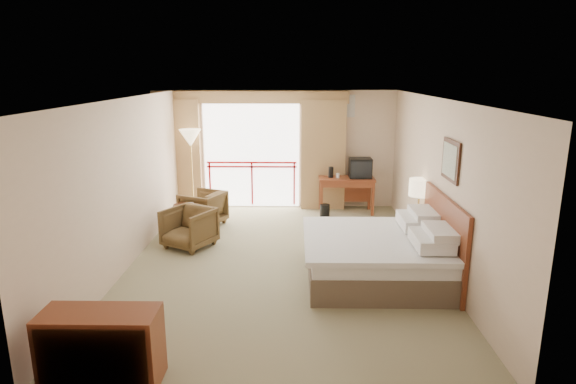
{
  "coord_description": "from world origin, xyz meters",
  "views": [
    {
      "loc": [
        0.22,
        -7.51,
        3.1
      ],
      "look_at": [
        0.09,
        0.4,
        1.12
      ],
      "focal_mm": 30.0,
      "sensor_mm": 36.0,
      "label": 1
    }
  ],
  "objects_px": {
    "nightstand": "(417,232)",
    "table_lamp": "(420,188)",
    "armchair_near": "(190,247)",
    "tv": "(360,168)",
    "armchair_far": "(204,225)",
    "side_table": "(187,214)",
    "wastebasket": "(325,210)",
    "dresser": "(101,348)",
    "floor_lamp": "(190,141)",
    "bed": "(379,255)",
    "desk": "(346,185)"
  },
  "relations": [
    {
      "from": "nightstand",
      "to": "table_lamp",
      "type": "distance_m",
      "value": 0.81
    },
    {
      "from": "table_lamp",
      "to": "armchair_near",
      "type": "height_order",
      "value": "table_lamp"
    },
    {
      "from": "tv",
      "to": "armchair_far",
      "type": "bearing_deg",
      "value": -152.43
    },
    {
      "from": "side_table",
      "to": "nightstand",
      "type": "bearing_deg",
      "value": -10.33
    },
    {
      "from": "wastebasket",
      "to": "dresser",
      "type": "height_order",
      "value": "dresser"
    },
    {
      "from": "nightstand",
      "to": "table_lamp",
      "type": "xyz_separation_m",
      "value": [
        -0.0,
        0.05,
        0.8
      ]
    },
    {
      "from": "wastebasket",
      "to": "floor_lamp",
      "type": "bearing_deg",
      "value": 174.0
    },
    {
      "from": "table_lamp",
      "to": "tv",
      "type": "height_order",
      "value": "table_lamp"
    },
    {
      "from": "bed",
      "to": "tv",
      "type": "relative_size",
      "value": 4.35
    },
    {
      "from": "tv",
      "to": "wastebasket",
      "type": "distance_m",
      "value": 1.23
    },
    {
      "from": "tv",
      "to": "armchair_near",
      "type": "bearing_deg",
      "value": -134.8
    },
    {
      "from": "armchair_near",
      "to": "side_table",
      "type": "xyz_separation_m",
      "value": [
        -0.22,
        0.81,
        0.39
      ]
    },
    {
      "from": "bed",
      "to": "nightstand",
      "type": "relative_size",
      "value": 3.63
    },
    {
      "from": "table_lamp",
      "to": "nightstand",
      "type": "bearing_deg",
      "value": -90.0
    },
    {
      "from": "armchair_near",
      "to": "armchair_far",
      "type": "bearing_deg",
      "value": 118.86
    },
    {
      "from": "tv",
      "to": "side_table",
      "type": "height_order",
      "value": "tv"
    },
    {
      "from": "table_lamp",
      "to": "floor_lamp",
      "type": "relative_size",
      "value": 0.35
    },
    {
      "from": "armchair_near",
      "to": "dresser",
      "type": "distance_m",
      "value": 3.95
    },
    {
      "from": "desk",
      "to": "armchair_far",
      "type": "distance_m",
      "value": 3.28
    },
    {
      "from": "bed",
      "to": "tv",
      "type": "height_order",
      "value": "tv"
    },
    {
      "from": "tv",
      "to": "side_table",
      "type": "xyz_separation_m",
      "value": [
        -3.58,
        -1.45,
        -0.64
      ]
    },
    {
      "from": "nightstand",
      "to": "floor_lamp",
      "type": "distance_m",
      "value": 5.21
    },
    {
      "from": "armchair_near",
      "to": "table_lamp",
      "type": "bearing_deg",
      "value": 30.27
    },
    {
      "from": "side_table",
      "to": "table_lamp",
      "type": "bearing_deg",
      "value": -9.69
    },
    {
      "from": "nightstand",
      "to": "tv",
      "type": "height_order",
      "value": "tv"
    },
    {
      "from": "wastebasket",
      "to": "floor_lamp",
      "type": "distance_m",
      "value": 3.33
    },
    {
      "from": "bed",
      "to": "table_lamp",
      "type": "distance_m",
      "value": 1.82
    },
    {
      "from": "desk",
      "to": "dresser",
      "type": "height_order",
      "value": "desk"
    },
    {
      "from": "wastebasket",
      "to": "desk",
      "type": "bearing_deg",
      "value": 37.49
    },
    {
      "from": "table_lamp",
      "to": "side_table",
      "type": "distance_m",
      "value": 4.46
    },
    {
      "from": "table_lamp",
      "to": "desk",
      "type": "distance_m",
      "value": 2.53
    },
    {
      "from": "bed",
      "to": "dresser",
      "type": "bearing_deg",
      "value": -141.02
    },
    {
      "from": "armchair_far",
      "to": "bed",
      "type": "bearing_deg",
      "value": 75.53
    },
    {
      "from": "dresser",
      "to": "desk",
      "type": "bearing_deg",
      "value": 62.41
    },
    {
      "from": "wastebasket",
      "to": "side_table",
      "type": "distance_m",
      "value": 3.02
    },
    {
      "from": "armchair_near",
      "to": "desk",
      "type": "bearing_deg",
      "value": 66.47
    },
    {
      "from": "nightstand",
      "to": "table_lamp",
      "type": "relative_size",
      "value": 0.89
    },
    {
      "from": "table_lamp",
      "to": "tv",
      "type": "bearing_deg",
      "value": 109.15
    },
    {
      "from": "tv",
      "to": "dresser",
      "type": "bearing_deg",
      "value": -107.48
    },
    {
      "from": "tv",
      "to": "floor_lamp",
      "type": "relative_size",
      "value": 0.26
    },
    {
      "from": "dresser",
      "to": "wastebasket",
      "type": "bearing_deg",
      "value": 64.84
    },
    {
      "from": "dresser",
      "to": "tv",
      "type": "bearing_deg",
      "value": 60.01
    },
    {
      "from": "desk",
      "to": "bed",
      "type": "bearing_deg",
      "value": -84.56
    },
    {
      "from": "desk",
      "to": "dresser",
      "type": "relative_size",
      "value": 1.05
    },
    {
      "from": "side_table",
      "to": "floor_lamp",
      "type": "bearing_deg",
      "value": 96.96
    },
    {
      "from": "side_table",
      "to": "bed",
      "type": "bearing_deg",
      "value": -31.93
    },
    {
      "from": "armchair_near",
      "to": "wastebasket",
      "type": "bearing_deg",
      "value": 66.42
    },
    {
      "from": "wastebasket",
      "to": "armchair_far",
      "type": "height_order",
      "value": "armchair_far"
    },
    {
      "from": "armchair_far",
      "to": "dresser",
      "type": "relative_size",
      "value": 0.67
    },
    {
      "from": "bed",
      "to": "nightstand",
      "type": "bearing_deg",
      "value": 55.43
    }
  ]
}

